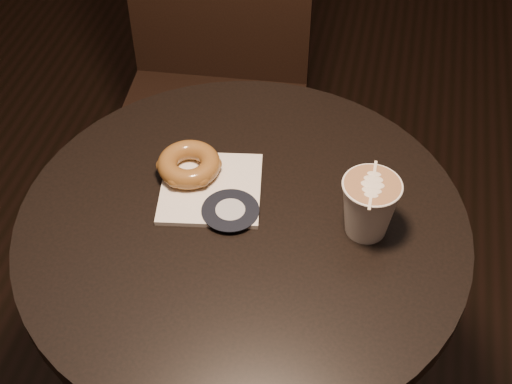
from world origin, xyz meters
TOP-DOWN VIEW (x-y plane):
  - cafe_table at (0.00, 0.00)m, footprint 0.70×0.70m
  - chair at (-0.20, 0.59)m, footprint 0.46×0.46m
  - pastry_bag at (-0.06, 0.05)m, footprint 0.18×0.18m
  - doughnut at (-0.11, 0.08)m, footprint 0.10×0.10m
  - latte_cup at (0.19, 0.02)m, footprint 0.09×0.09m

SIDE VIEW (x-z plane):
  - cafe_table at x=0.00m, z-range 0.18..0.93m
  - chair at x=-0.20m, z-range 0.06..1.13m
  - pastry_bag at x=-0.06m, z-range 0.75..0.76m
  - doughnut at x=-0.11m, z-range 0.76..0.79m
  - latte_cup at x=0.19m, z-range 0.75..0.85m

